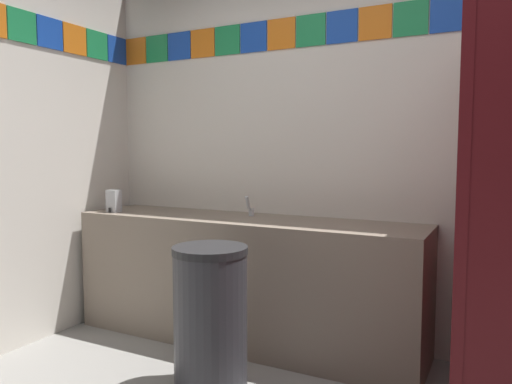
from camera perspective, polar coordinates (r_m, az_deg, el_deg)
name	(u,v)px	position (r m, az deg, el deg)	size (l,w,h in m)	color
wall_back	(358,147)	(3.21, 11.84, 5.11)	(3.78, 0.09, 2.56)	silver
vanity_counter	(244,279)	(3.28, -1.44, -10.11)	(2.34, 0.56, 0.83)	gray
faucet_center	(250,208)	(3.27, -0.71, -1.94)	(0.04, 0.10, 0.14)	silver
soap_dispenser	(114,201)	(3.64, -16.26, -1.02)	(0.09, 0.09, 0.16)	#B7BABF
trash_bin	(211,318)	(2.68, -5.33, -14.42)	(0.40, 0.40, 0.77)	#333338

